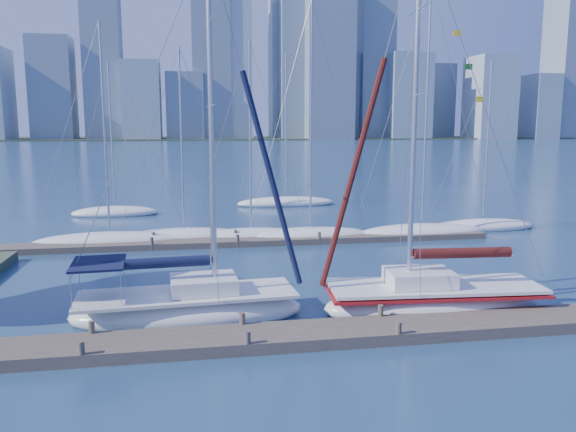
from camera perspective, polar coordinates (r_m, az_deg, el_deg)
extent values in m
plane|color=navy|center=(19.16, -4.39, -12.91)|extent=(700.00, 700.00, 0.00)
cube|color=#443932|center=(19.08, -4.40, -12.35)|extent=(26.00, 2.00, 0.40)
cube|color=#443932|center=(34.60, -3.59, -2.57)|extent=(30.00, 1.80, 0.36)
cube|color=#38472D|center=(337.77, -9.56, 7.76)|extent=(800.00, 100.00, 1.50)
ellipsoid|color=silver|center=(21.72, -10.12, -9.62)|extent=(8.83, 3.38, 1.52)
cube|color=silver|center=(21.50, -10.17, -7.83)|extent=(8.18, 3.11, 0.12)
cube|color=silver|center=(21.44, -8.57, -6.85)|extent=(2.54, 2.00, 0.56)
cylinder|color=silver|center=(20.66, -7.83, 9.29)|extent=(0.18, 0.18, 12.51)
cylinder|color=silver|center=(21.17, -13.08, -4.92)|extent=(4.10, 0.36, 0.10)
cylinder|color=black|center=(21.14, -13.09, -4.66)|extent=(3.79, 0.64, 0.41)
cube|color=black|center=(21.22, -18.73, -4.57)|extent=(1.97, 2.52, 0.08)
ellipsoid|color=silver|center=(23.08, 14.57, -8.62)|extent=(9.08, 3.55, 1.56)
cube|color=silver|center=(22.87, 14.64, -6.88)|extent=(8.41, 3.27, 0.12)
cube|color=silver|center=(22.57, 13.19, -6.08)|extent=(2.63, 2.07, 0.57)
cylinder|color=silver|center=(21.68, 12.74, 10.13)|extent=(0.19, 0.19, 13.21)
cylinder|color=silver|center=(22.97, 17.27, -3.85)|extent=(4.21, 0.41, 0.10)
cylinder|color=#43140E|center=(22.95, 17.28, -3.60)|extent=(3.90, 0.69, 0.42)
cube|color=maroon|center=(22.92, 14.63, -7.31)|extent=(8.61, 3.40, 0.10)
ellipsoid|color=silver|center=(35.97, -17.61, -2.48)|extent=(9.43, 3.81, 1.19)
cylinder|color=silver|center=(35.29, -18.15, 8.59)|extent=(0.13, 0.13, 12.09)
ellipsoid|color=silver|center=(36.24, -10.48, -2.12)|extent=(7.91, 2.94, 1.19)
cylinder|color=silver|center=(35.57, -10.77, 7.87)|extent=(0.13, 0.13, 10.84)
ellipsoid|color=silver|center=(36.02, -3.76, -2.08)|extent=(7.21, 2.31, 1.09)
cylinder|color=silver|center=(35.34, -3.87, 8.26)|extent=(0.12, 0.12, 11.33)
ellipsoid|color=silver|center=(36.02, 2.28, -2.05)|extent=(8.40, 3.79, 1.15)
cylinder|color=silver|center=(35.34, 2.36, 10.33)|extent=(0.13, 0.13, 13.77)
ellipsoid|color=silver|center=(38.07, 13.43, -1.66)|extent=(9.00, 3.71, 1.23)
cylinder|color=silver|center=(37.46, 13.91, 11.03)|extent=(0.13, 0.13, 14.98)
ellipsoid|color=silver|center=(41.78, 19.18, -1.01)|extent=(7.97, 3.15, 1.10)
cylinder|color=silver|center=(41.20, 19.62, 7.36)|extent=(0.12, 0.12, 10.58)
ellipsoid|color=silver|center=(47.73, -17.15, 0.31)|extent=(6.90, 2.42, 1.14)
cylinder|color=silver|center=(47.22, -17.52, 7.97)|extent=(0.12, 0.12, 11.08)
ellipsoid|color=silver|center=(51.37, -0.20, 1.33)|extent=(9.29, 5.22, 1.22)
cylinder|color=silver|center=(50.90, -0.20, 9.25)|extent=(0.13, 0.13, 12.38)
cube|color=slate|center=(313.26, -22.79, 11.80)|extent=(20.31, 17.63, 51.36)
cube|color=#8E99AA|center=(330.57, -18.06, 10.81)|extent=(14.77, 17.61, 39.05)
cube|color=gray|center=(303.87, -14.62, 11.24)|extent=(18.80, 19.81, 39.97)
cube|color=slate|center=(304.56, -10.42, 10.88)|extent=(19.12, 16.86, 34.71)
cube|color=#8E99AA|center=(309.79, -5.64, 15.18)|extent=(19.34, 14.99, 80.38)
cube|color=gray|center=(328.52, -0.33, 15.02)|extent=(16.65, 17.46, 82.10)
cube|color=slate|center=(306.92, 4.15, 15.56)|extent=(24.61, 18.95, 83.60)
cube|color=#8E99AA|center=(326.36, 6.98, 11.88)|extent=(15.00, 17.11, 46.69)
cube|color=gray|center=(320.01, 12.04, 11.75)|extent=(22.44, 18.80, 46.00)
cube|color=slate|center=(359.69, 14.97, 11.15)|extent=(14.99, 17.52, 43.82)
cube|color=#8E99AA|center=(340.12, 19.81, 11.20)|extent=(21.65, 23.94, 45.44)
cube|color=gray|center=(355.84, 24.10, 10.07)|extent=(14.74, 21.38, 35.93)
cube|color=slate|center=(371.32, 26.67, 14.10)|extent=(21.22, 23.60, 91.17)
cube|color=slate|center=(315.67, -18.50, 18.79)|extent=(18.31, 18.00, 125.45)
cube|color=slate|center=(310.44, -7.84, 16.35)|extent=(19.79, 18.00, 93.46)
cube|color=slate|center=(317.16, 0.71, 18.56)|extent=(16.77, 18.00, 118.56)
cube|color=slate|center=(325.69, 8.78, 14.79)|extent=(18.49, 18.00, 80.03)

